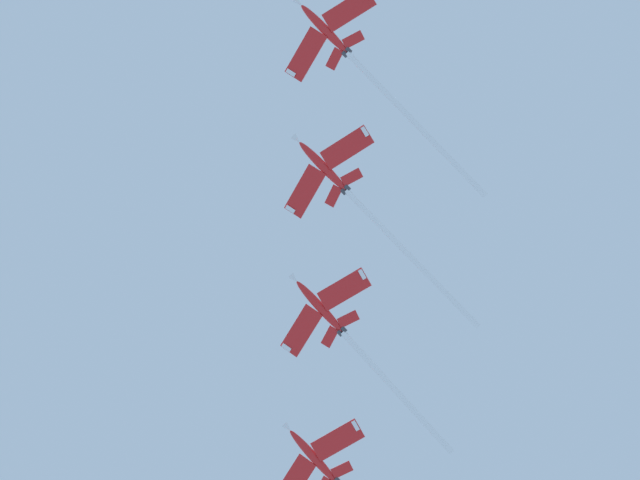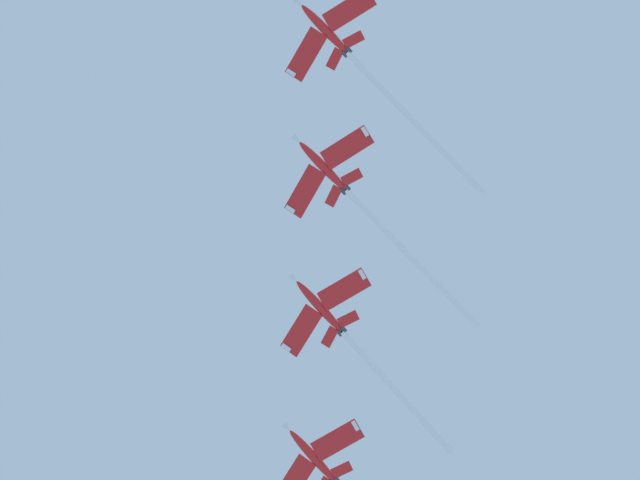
% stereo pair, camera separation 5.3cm
% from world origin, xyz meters
% --- Properties ---
extents(jet_lead, '(27.43, 39.79, 17.90)m').
position_xyz_m(jet_lead, '(-12.49, 12.50, 176.54)').
color(jet_lead, red).
extents(jet_second, '(27.11, 37.87, 17.35)m').
position_xyz_m(jet_second, '(-5.30, -8.42, 171.20)').
color(jet_second, red).
extents(jet_third, '(24.42, 34.26, 15.53)m').
position_xyz_m(jet_third, '(2.54, -30.12, 165.39)').
color(jet_third, red).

